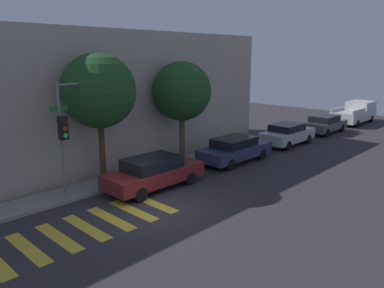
{
  "coord_description": "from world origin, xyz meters",
  "views": [
    {
      "loc": [
        -8.67,
        -10.01,
        5.75
      ],
      "look_at": [
        3.91,
        2.1,
        1.6
      ],
      "focal_mm": 35.0,
      "sensor_mm": 36.0,
      "label": 1
    }
  ],
  "objects_px": {
    "sedan_tail_of_row": "(324,124)",
    "tree_midblock": "(182,91)",
    "tree_near_corner": "(99,91)",
    "sedan_near_corner": "(154,172)",
    "traffic_light_pole": "(70,121)",
    "pickup_truck": "(355,113)",
    "sedan_far_end": "(287,134)",
    "sedan_middle": "(235,149)"
  },
  "relations": [
    {
      "from": "sedan_tail_of_row",
      "to": "pickup_truck",
      "type": "relative_size",
      "value": 0.82
    },
    {
      "from": "pickup_truck",
      "to": "tree_midblock",
      "type": "height_order",
      "value": "tree_midblock"
    },
    {
      "from": "sedan_near_corner",
      "to": "sedan_middle",
      "type": "xyz_separation_m",
      "value": [
        5.83,
        0.0,
        -0.01
      ]
    },
    {
      "from": "traffic_light_pole",
      "to": "sedan_tail_of_row",
      "type": "xyz_separation_m",
      "value": [
        19.99,
        -1.27,
        -2.55
      ]
    },
    {
      "from": "sedan_far_end",
      "to": "tree_midblock",
      "type": "distance_m",
      "value": 8.5
    },
    {
      "from": "sedan_near_corner",
      "to": "sedan_far_end",
      "type": "xyz_separation_m",
      "value": [
        11.43,
        0.0,
        -0.0
      ]
    },
    {
      "from": "traffic_light_pole",
      "to": "sedan_near_corner",
      "type": "xyz_separation_m",
      "value": [
        3.11,
        -1.27,
        -2.52
      ]
    },
    {
      "from": "pickup_truck",
      "to": "sedan_far_end",
      "type": "bearing_deg",
      "value": 180.0
    },
    {
      "from": "tree_midblock",
      "to": "sedan_middle",
      "type": "bearing_deg",
      "value": -45.93
    },
    {
      "from": "sedan_near_corner",
      "to": "tree_near_corner",
      "type": "relative_size",
      "value": 0.78
    },
    {
      "from": "tree_near_corner",
      "to": "tree_midblock",
      "type": "height_order",
      "value": "tree_near_corner"
    },
    {
      "from": "traffic_light_pole",
      "to": "tree_near_corner",
      "type": "height_order",
      "value": "tree_near_corner"
    },
    {
      "from": "sedan_middle",
      "to": "sedan_tail_of_row",
      "type": "height_order",
      "value": "sedan_middle"
    },
    {
      "from": "sedan_near_corner",
      "to": "tree_near_corner",
      "type": "xyz_separation_m",
      "value": [
        -1.23,
        2.08,
        3.49
      ]
    },
    {
      "from": "sedan_far_end",
      "to": "tree_midblock",
      "type": "height_order",
      "value": "tree_midblock"
    },
    {
      "from": "pickup_truck",
      "to": "tree_near_corner",
      "type": "bearing_deg",
      "value": 175.06
    },
    {
      "from": "traffic_light_pole",
      "to": "sedan_far_end",
      "type": "xyz_separation_m",
      "value": [
        14.54,
        -1.27,
        -2.52
      ]
    },
    {
      "from": "traffic_light_pole",
      "to": "sedan_near_corner",
      "type": "height_order",
      "value": "traffic_light_pole"
    },
    {
      "from": "sedan_far_end",
      "to": "sedan_tail_of_row",
      "type": "height_order",
      "value": "sedan_far_end"
    },
    {
      "from": "sedan_near_corner",
      "to": "sedan_tail_of_row",
      "type": "bearing_deg",
      "value": 0.0
    },
    {
      "from": "traffic_light_pole",
      "to": "sedan_middle",
      "type": "distance_m",
      "value": 9.38
    },
    {
      "from": "tree_near_corner",
      "to": "sedan_near_corner",
      "type": "bearing_deg",
      "value": -59.46
    },
    {
      "from": "sedan_far_end",
      "to": "sedan_tail_of_row",
      "type": "distance_m",
      "value": 5.45
    },
    {
      "from": "traffic_light_pole",
      "to": "pickup_truck",
      "type": "relative_size",
      "value": 0.92
    },
    {
      "from": "pickup_truck",
      "to": "sedan_near_corner",
      "type": "bearing_deg",
      "value": 180.0
    },
    {
      "from": "traffic_light_pole",
      "to": "tree_midblock",
      "type": "relative_size",
      "value": 0.88
    },
    {
      "from": "traffic_light_pole",
      "to": "sedan_far_end",
      "type": "relative_size",
      "value": 1.14
    },
    {
      "from": "tree_near_corner",
      "to": "tree_midblock",
      "type": "relative_size",
      "value": 1.08
    },
    {
      "from": "sedan_middle",
      "to": "tree_near_corner",
      "type": "xyz_separation_m",
      "value": [
        -7.06,
        2.08,
        3.5
      ]
    },
    {
      "from": "sedan_near_corner",
      "to": "traffic_light_pole",
      "type": "bearing_deg",
      "value": 157.86
    },
    {
      "from": "tree_near_corner",
      "to": "tree_midblock",
      "type": "xyz_separation_m",
      "value": [
        5.04,
        0.0,
        -0.35
      ]
    },
    {
      "from": "sedan_middle",
      "to": "sedan_tail_of_row",
      "type": "distance_m",
      "value": 11.05
    },
    {
      "from": "traffic_light_pole",
      "to": "sedan_middle",
      "type": "height_order",
      "value": "traffic_light_pole"
    },
    {
      "from": "sedan_tail_of_row",
      "to": "pickup_truck",
      "type": "xyz_separation_m",
      "value": [
        5.98,
        -0.0,
        0.18
      ]
    },
    {
      "from": "tree_near_corner",
      "to": "sedan_tail_of_row",
      "type": "bearing_deg",
      "value": -6.56
    },
    {
      "from": "sedan_middle",
      "to": "pickup_truck",
      "type": "distance_m",
      "value": 17.03
    },
    {
      "from": "traffic_light_pole",
      "to": "sedan_tail_of_row",
      "type": "distance_m",
      "value": 20.2
    },
    {
      "from": "sedan_near_corner",
      "to": "sedan_far_end",
      "type": "relative_size",
      "value": 1.09
    },
    {
      "from": "sedan_far_end",
      "to": "sedan_middle",
      "type": "bearing_deg",
      "value": 180.0
    },
    {
      "from": "traffic_light_pole",
      "to": "tree_near_corner",
      "type": "distance_m",
      "value": 2.27
    },
    {
      "from": "sedan_tail_of_row",
      "to": "tree_midblock",
      "type": "height_order",
      "value": "tree_midblock"
    },
    {
      "from": "sedan_tail_of_row",
      "to": "tree_midblock",
      "type": "relative_size",
      "value": 0.78
    }
  ]
}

